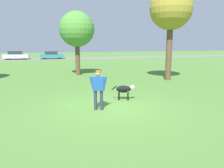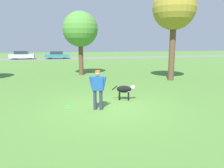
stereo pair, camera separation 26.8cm
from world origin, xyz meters
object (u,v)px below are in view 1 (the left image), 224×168
frisbee (70,107)px  parked_car_teal (52,55)px  person (98,87)px  dog (125,89)px  parked_car_silver (16,55)px  tree_near_right (171,9)px  tree_mid_center (77,30)px

frisbee → parked_car_teal: (0.09, 30.24, 0.64)m
person → dog: 1.97m
person → dog: (1.52, 1.18, -0.43)m
parked_car_silver → tree_near_right: bearing=-60.5°
person → frisbee: (-1.08, 0.72, -0.92)m
tree_mid_center → parked_car_teal: 21.13m
frisbee → dog: bearing=10.0°
dog → parked_car_teal: parked_car_teal is taller
person → tree_mid_center: size_ratio=0.30×
person → parked_car_teal: (-0.98, 30.96, -0.28)m
dog → tree_mid_center: tree_mid_center is taller
frisbee → tree_near_right: 10.28m
tree_near_right → tree_mid_center: tree_near_right is taller
tree_mid_center → dog: bearing=-84.1°
frisbee → parked_car_silver: size_ratio=0.06×
frisbee → parked_car_silver: (-5.66, 30.65, 0.67)m
tree_mid_center → parked_car_silver: (-7.33, 21.25, -3.05)m
dog → frisbee: bearing=-149.1°
parked_car_teal → tree_mid_center: bearing=-83.7°
dog → tree_near_right: bearing=63.0°
tree_mid_center → parked_car_silver: size_ratio=1.30×
tree_mid_center → person: bearing=-93.4°
parked_car_teal → person: bearing=-86.2°
dog → tree_near_right: 8.02m
person → frisbee: person is taller
dog → parked_car_silver: 31.30m
frisbee → person: bearing=-33.8°
tree_near_right → tree_mid_center: 7.48m
frisbee → tree_mid_center: bearing=79.9°
person → dog: size_ratio=1.49×
tree_mid_center → parked_car_teal: (-1.58, 20.84, -3.08)m
dog → tree_near_right: size_ratio=0.16×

